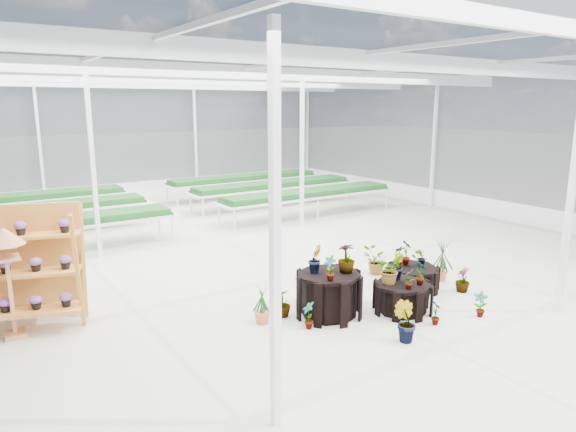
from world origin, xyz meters
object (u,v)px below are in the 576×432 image
plinth_mid (402,297)px  shelf_rack (22,269)px  plinth_tall (329,294)px  bird_table (9,283)px  plinth_low (412,278)px

plinth_mid → shelf_rack: shelf_rack is taller
plinth_mid → shelf_rack: bearing=152.1°
plinth_tall → shelf_rack: size_ratio=0.57×
shelf_rack → bird_table: bearing=-106.1°
plinth_tall → plinth_low: 2.21m
shelf_rack → bird_table: size_ratio=1.11×
shelf_rack → bird_table: 0.41m
plinth_mid → bird_table: 6.52m
plinth_mid → shelf_rack: size_ratio=0.50×
plinth_tall → plinth_low: (2.20, 0.10, -0.15)m
bird_table → plinth_mid: bearing=-48.3°
plinth_low → plinth_tall: bearing=-177.4°
plinth_mid → plinth_tall: bearing=153.4°
plinth_low → bird_table: 7.22m
plinth_tall → plinth_low: bearing=2.6°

